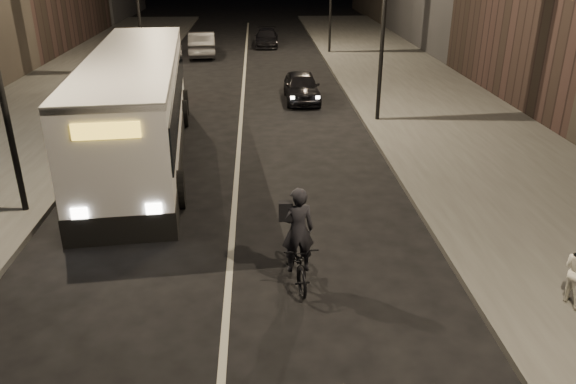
{
  "coord_description": "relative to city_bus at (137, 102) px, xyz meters",
  "views": [
    {
      "loc": [
        0.71,
        -10.03,
        6.68
      ],
      "look_at": [
        1.36,
        1.72,
        1.5
      ],
      "focal_mm": 35.0,
      "sensor_mm": 36.0,
      "label": 1
    }
  ],
  "objects": [
    {
      "name": "ground",
      "position": [
        3.3,
        -8.58,
        -1.89
      ],
      "size": [
        180.0,
        180.0,
        0.0
      ],
      "primitive_type": "plane",
      "color": "black",
      "rests_on": "ground"
    },
    {
      "name": "sidewalk_right",
      "position": [
        11.8,
        5.42,
        -1.81
      ],
      "size": [
        7.0,
        70.0,
        0.16
      ],
      "primitive_type": "cube",
      "color": "#3D3D3A",
      "rests_on": "ground"
    },
    {
      "name": "sidewalk_left",
      "position": [
        -5.2,
        5.42,
        -1.81
      ],
      "size": [
        7.0,
        70.0,
        0.16
      ],
      "primitive_type": "cube",
      "color": "#3D3D3A",
      "rests_on": "ground"
    },
    {
      "name": "city_bus",
      "position": [
        0.0,
        0.0,
        0.0
      ],
      "size": [
        3.98,
        13.07,
        3.47
      ],
      "rotation": [
        0.0,
        0.0,
        0.1
      ],
      "color": "white",
      "rests_on": "ground"
    },
    {
      "name": "cyclist_on_bicycle",
      "position": [
        4.77,
        -8.28,
        -1.13
      ],
      "size": [
        0.93,
        2.04,
        2.27
      ],
      "rotation": [
        0.0,
        0.0,
        0.13
      ],
      "color": "black",
      "rests_on": "ground"
    },
    {
      "name": "car_near",
      "position": [
        6.08,
        7.18,
        -1.23
      ],
      "size": [
        1.6,
        3.92,
        1.33
      ],
      "primitive_type": "imported",
      "rotation": [
        0.0,
        0.0,
        0.01
      ],
      "color": "black",
      "rests_on": "ground"
    },
    {
      "name": "car_mid",
      "position": [
        0.45,
        19.18,
        -1.1
      ],
      "size": [
        2.05,
        4.89,
        1.57
      ],
      "primitive_type": "imported",
      "rotation": [
        0.0,
        0.0,
        3.22
      ],
      "color": "#333335",
      "rests_on": "ground"
    },
    {
      "name": "car_far",
      "position": [
        4.76,
        22.86,
        -1.3
      ],
      "size": [
        1.8,
        4.11,
        1.17
      ],
      "primitive_type": "imported",
      "rotation": [
        0.0,
        0.0,
        -0.04
      ],
      "color": "black",
      "rests_on": "ground"
    }
  ]
}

